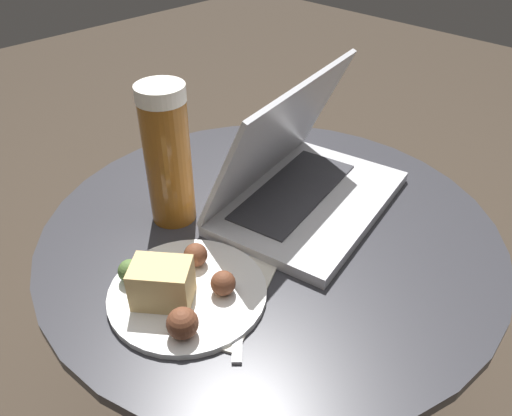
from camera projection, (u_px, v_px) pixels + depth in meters
name	position (u px, v px, depth m)	size (l,w,h in m)	color
table	(269.00, 295.00, 0.88)	(0.72, 0.72, 0.56)	#9E9EA3
napkin	(218.00, 294.00, 0.67)	(0.20, 0.18, 0.00)	silver
laptop	(300.00, 179.00, 0.82)	(0.36, 0.28, 0.22)	silver
beer_glass	(168.00, 156.00, 0.74)	(0.07, 0.07, 0.22)	brown
snack_plate	(180.00, 289.00, 0.65)	(0.21, 0.21, 0.07)	white
fork	(239.00, 294.00, 0.66)	(0.15, 0.15, 0.00)	silver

